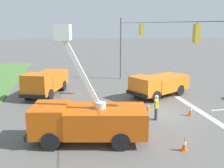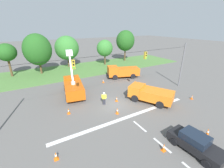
{
  "view_description": "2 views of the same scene",
  "coord_description": "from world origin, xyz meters",
  "px_view_note": "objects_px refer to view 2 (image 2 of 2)",
  "views": [
    {
      "loc": [
        -17.42,
        6.75,
        6.49
      ],
      "look_at": [
        1.76,
        3.16,
        2.0
      ],
      "focal_mm": 42.0,
      "sensor_mm": 36.0,
      "label": 1
    },
    {
      "loc": [
        -8.89,
        -14.92,
        9.8
      ],
      "look_at": [
        0.74,
        1.69,
        2.16
      ],
      "focal_mm": 24.0,
      "sensor_mm": 36.0,
      "label": 2
    }
  ],
  "objects_px": {
    "tree_west": "(6,53)",
    "utility_truck_support_far": "(150,94)",
    "tree_centre": "(37,50)",
    "traffic_cone_far_right": "(208,132)",
    "traffic_cone_foreground_right": "(117,111)",
    "traffic_cone_mid_left": "(117,99)",
    "utility_truck_bucket_lift": "(73,86)",
    "utility_truck_support_near": "(122,71)",
    "traffic_cone_near_bucket": "(103,81)",
    "traffic_cone_far_left": "(56,156)",
    "tree_east": "(67,48)",
    "road_worker": "(104,98)",
    "traffic_cone_lane_edge_a": "(164,147)",
    "tree_far_east": "(105,48)",
    "traffic_cone_foreground_left": "(192,97)",
    "sedan_black": "(195,143)",
    "tree_east_end": "(125,41)",
    "traffic_cone_mid_right": "(69,111)"
  },
  "relations": [
    {
      "from": "tree_east",
      "to": "tree_east_end",
      "type": "bearing_deg",
      "value": -4.56
    },
    {
      "from": "traffic_cone_foreground_left",
      "to": "tree_east_end",
      "type": "bearing_deg",
      "value": 77.51
    },
    {
      "from": "tree_east",
      "to": "traffic_cone_foreground_left",
      "type": "height_order",
      "value": "tree_east"
    },
    {
      "from": "tree_west",
      "to": "utility_truck_support_near",
      "type": "relative_size",
      "value": 0.99
    },
    {
      "from": "traffic_cone_mid_left",
      "to": "traffic_cone_lane_edge_a",
      "type": "bearing_deg",
      "value": -97.23
    },
    {
      "from": "traffic_cone_near_bucket",
      "to": "traffic_cone_far_left",
      "type": "distance_m",
      "value": 16.82
    },
    {
      "from": "tree_far_east",
      "to": "utility_truck_support_near",
      "type": "xyz_separation_m",
      "value": [
        -1.72,
        -10.69,
        -3.02
      ]
    },
    {
      "from": "traffic_cone_far_left",
      "to": "tree_centre",
      "type": "bearing_deg",
      "value": 85.97
    },
    {
      "from": "tree_west",
      "to": "utility_truck_support_far",
      "type": "xyz_separation_m",
      "value": [
        16.63,
        -21.8,
        -3.7
      ]
    },
    {
      "from": "traffic_cone_foreground_right",
      "to": "traffic_cone_mid_left",
      "type": "bearing_deg",
      "value": 59.71
    },
    {
      "from": "utility_truck_support_near",
      "to": "traffic_cone_far_right",
      "type": "height_order",
      "value": "utility_truck_support_near"
    },
    {
      "from": "utility_truck_bucket_lift",
      "to": "traffic_cone_mid_left",
      "type": "height_order",
      "value": "utility_truck_bucket_lift"
    },
    {
      "from": "utility_truck_support_near",
      "to": "traffic_cone_far_left",
      "type": "distance_m",
      "value": 20.54
    },
    {
      "from": "traffic_cone_far_left",
      "to": "road_worker",
      "type": "bearing_deg",
      "value": 38.97
    },
    {
      "from": "tree_centre",
      "to": "utility_truck_bucket_lift",
      "type": "distance_m",
      "value": 14.31
    },
    {
      "from": "tree_west",
      "to": "utility_truck_support_near",
      "type": "bearing_deg",
      "value": -31.53
    },
    {
      "from": "tree_centre",
      "to": "traffic_cone_far_right",
      "type": "height_order",
      "value": "tree_centre"
    },
    {
      "from": "traffic_cone_far_right",
      "to": "utility_truck_support_far",
      "type": "bearing_deg",
      "value": 89.4
    },
    {
      "from": "tree_far_east",
      "to": "traffic_cone_foreground_right",
      "type": "bearing_deg",
      "value": -114.07
    },
    {
      "from": "tree_east",
      "to": "road_worker",
      "type": "xyz_separation_m",
      "value": [
        -1.0,
        -20.88,
        -3.66
      ]
    },
    {
      "from": "utility_truck_support_far",
      "to": "sedan_black",
      "type": "distance_m",
      "value": 8.8
    },
    {
      "from": "traffic_cone_near_bucket",
      "to": "tree_west",
      "type": "bearing_deg",
      "value": 139.37
    },
    {
      "from": "tree_east",
      "to": "traffic_cone_mid_right",
      "type": "bearing_deg",
      "value": -105.16
    },
    {
      "from": "traffic_cone_far_right",
      "to": "traffic_cone_lane_edge_a",
      "type": "bearing_deg",
      "value": 171.0
    },
    {
      "from": "tree_centre",
      "to": "traffic_cone_far_left",
      "type": "xyz_separation_m",
      "value": [
        -1.71,
        -24.28,
        -4.73
      ]
    },
    {
      "from": "tree_far_east",
      "to": "traffic_cone_foreground_right",
      "type": "xyz_separation_m",
      "value": [
        -9.5,
        -21.27,
        -3.88
      ]
    },
    {
      "from": "traffic_cone_lane_edge_a",
      "to": "road_worker",
      "type": "bearing_deg",
      "value": 94.3
    },
    {
      "from": "traffic_cone_far_left",
      "to": "traffic_cone_far_right",
      "type": "bearing_deg",
      "value": -18.76
    },
    {
      "from": "traffic_cone_foreground_left",
      "to": "tree_far_east",
      "type": "bearing_deg",
      "value": 93.86
    },
    {
      "from": "traffic_cone_foreground_left",
      "to": "utility_truck_bucket_lift",
      "type": "bearing_deg",
      "value": 144.88
    },
    {
      "from": "utility_truck_bucket_lift",
      "to": "traffic_cone_far_right",
      "type": "xyz_separation_m",
      "value": [
        8.23,
        -15.16,
        -0.94
      ]
    },
    {
      "from": "tree_east_end",
      "to": "sedan_black",
      "type": "xyz_separation_m",
      "value": [
        -13.89,
        -30.25,
        -4.87
      ]
    },
    {
      "from": "tree_west",
      "to": "sedan_black",
      "type": "bearing_deg",
      "value": -65.38
    },
    {
      "from": "utility_truck_support_far",
      "to": "traffic_cone_foreground_right",
      "type": "xyz_separation_m",
      "value": [
        -5.44,
        -0.43,
        -0.75
      ]
    },
    {
      "from": "tree_west",
      "to": "traffic_cone_lane_edge_a",
      "type": "distance_m",
      "value": 31.44
    },
    {
      "from": "traffic_cone_near_bucket",
      "to": "traffic_cone_far_left",
      "type": "relative_size",
      "value": 0.92
    },
    {
      "from": "tree_west",
      "to": "traffic_cone_lane_edge_a",
      "type": "relative_size",
      "value": 8.98
    },
    {
      "from": "tree_centre",
      "to": "traffic_cone_mid_right",
      "type": "height_order",
      "value": "tree_centre"
    },
    {
      "from": "tree_centre",
      "to": "traffic_cone_foreground_right",
      "type": "xyz_separation_m",
      "value": [
        5.82,
        -21.2,
        -4.7
      ]
    },
    {
      "from": "utility_truck_bucket_lift",
      "to": "tree_centre",
      "type": "bearing_deg",
      "value": 102.31
    },
    {
      "from": "traffic_cone_foreground_right",
      "to": "tree_east",
      "type": "bearing_deg",
      "value": 88.38
    },
    {
      "from": "tree_centre",
      "to": "traffic_cone_far_left",
      "type": "relative_size",
      "value": 11.25
    },
    {
      "from": "utility_truck_bucket_lift",
      "to": "utility_truck_support_near",
      "type": "xyz_separation_m",
      "value": [
        10.65,
        2.88,
        -0.11
      ]
    },
    {
      "from": "tree_centre",
      "to": "traffic_cone_mid_right",
      "type": "distance_m",
      "value": 18.97
    },
    {
      "from": "tree_centre",
      "to": "tree_far_east",
      "type": "height_order",
      "value": "tree_centre"
    },
    {
      "from": "tree_far_east",
      "to": "traffic_cone_mid_left",
      "type": "bearing_deg",
      "value": -113.12
    },
    {
      "from": "tree_centre",
      "to": "utility_truck_support_near",
      "type": "xyz_separation_m",
      "value": [
        13.6,
        -10.62,
        -3.84
      ]
    },
    {
      "from": "tree_west",
      "to": "tree_east_end",
      "type": "height_order",
      "value": "tree_east_end"
    },
    {
      "from": "tree_centre",
      "to": "traffic_cone_far_right",
      "type": "bearing_deg",
      "value": -68.71
    },
    {
      "from": "tree_far_east",
      "to": "traffic_cone_far_right",
      "type": "distance_m",
      "value": 29.28
    }
  ]
}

